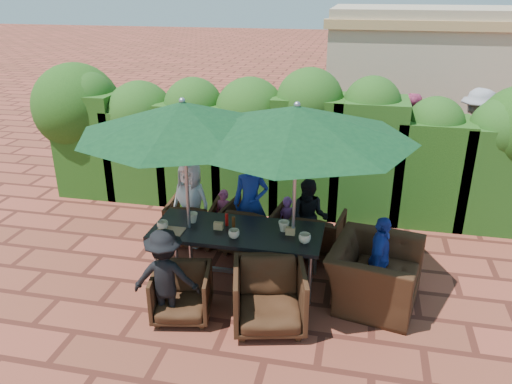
% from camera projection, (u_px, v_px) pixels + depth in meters
% --- Properties ---
extents(ground, '(80.00, 80.00, 0.00)m').
position_uv_depth(ground, '(249.00, 272.00, 6.91)').
color(ground, brown).
rests_on(ground, ground).
extents(dining_table, '(2.21, 0.90, 0.75)m').
position_uv_depth(dining_table, '(237.00, 235.00, 6.49)').
color(dining_table, black).
rests_on(dining_table, ground).
extents(umbrella_left, '(2.60, 2.60, 2.46)m').
position_uv_depth(umbrella_left, '(183.00, 118.00, 5.97)').
color(umbrella_left, gray).
rests_on(umbrella_left, ground).
extents(umbrella_right, '(2.83, 2.83, 2.46)m').
position_uv_depth(umbrella_right, '(297.00, 122.00, 5.77)').
color(umbrella_right, gray).
rests_on(umbrella_right, ground).
extents(chair_far_left, '(0.77, 0.73, 0.75)m').
position_uv_depth(chair_far_left, '(193.00, 219.00, 7.63)').
color(chair_far_left, black).
rests_on(chair_far_left, ground).
extents(chair_far_mid, '(0.89, 0.84, 0.81)m').
position_uv_depth(chair_far_mid, '(253.00, 225.00, 7.37)').
color(chair_far_mid, black).
rests_on(chair_far_mid, ground).
extents(chair_far_right, '(0.80, 0.76, 0.72)m').
position_uv_depth(chair_far_right, '(317.00, 231.00, 7.28)').
color(chair_far_right, black).
rests_on(chair_far_right, ground).
extents(chair_near_left, '(0.77, 0.74, 0.69)m').
position_uv_depth(chair_near_left, '(182.00, 291.00, 5.89)').
color(chair_near_left, black).
rests_on(chair_near_left, ground).
extents(chair_near_right, '(0.97, 0.93, 0.84)m').
position_uv_depth(chair_near_right, '(269.00, 294.00, 5.70)').
color(chair_near_right, black).
rests_on(chair_near_right, ground).
extents(chair_end_right, '(0.98, 1.30, 1.02)m').
position_uv_depth(chair_end_right, '(375.00, 265.00, 6.12)').
color(chair_end_right, black).
rests_on(chair_end_right, ground).
extents(adult_far_left, '(0.72, 0.52, 1.32)m').
position_uv_depth(adult_far_left, '(191.00, 203.00, 7.46)').
color(adult_far_left, silver).
rests_on(adult_far_left, ground).
extents(adult_far_mid, '(0.57, 0.49, 1.43)m').
position_uv_depth(adult_far_mid, '(251.00, 203.00, 7.35)').
color(adult_far_mid, '#1C349C').
rests_on(adult_far_mid, ground).
extents(adult_far_right, '(0.58, 0.38, 1.16)m').
position_uv_depth(adult_far_right, '(309.00, 218.00, 7.19)').
color(adult_far_right, black).
rests_on(adult_far_right, ground).
extents(adult_near_left, '(0.80, 0.46, 1.19)m').
position_uv_depth(adult_near_left, '(166.00, 277.00, 5.70)').
color(adult_near_left, black).
rests_on(adult_near_left, ground).
extents(adult_end_right, '(0.42, 0.70, 1.13)m').
position_uv_depth(adult_end_right, '(379.00, 259.00, 6.14)').
color(adult_end_right, '#1C349C').
rests_on(adult_end_right, ground).
extents(child_left, '(0.36, 0.31, 0.86)m').
position_uv_depth(child_left, '(224.00, 217.00, 7.57)').
color(child_left, '#C84679').
rests_on(child_left, ground).
extents(child_right, '(0.30, 0.25, 0.83)m').
position_uv_depth(child_right, '(287.00, 224.00, 7.39)').
color(child_right, '#A04DA8').
rests_on(child_right, ground).
extents(pedestrian_a, '(1.66, 1.38, 1.73)m').
position_uv_depth(pedestrian_a, '(382.00, 136.00, 10.05)').
color(pedestrian_a, '#227F34').
rests_on(pedestrian_a, ground).
extents(pedestrian_b, '(0.91, 0.67, 1.72)m').
position_uv_depth(pedestrian_b, '(407.00, 135.00, 10.09)').
color(pedestrian_b, '#C84679').
rests_on(pedestrian_b, ground).
extents(pedestrian_c, '(1.28, 1.24, 1.90)m').
position_uv_depth(pedestrian_c, '(475.00, 138.00, 9.61)').
color(pedestrian_c, gray).
rests_on(pedestrian_c, ground).
extents(cup_a, '(0.15, 0.15, 0.12)m').
position_uv_depth(cup_a, '(163.00, 225.00, 6.45)').
color(cup_a, beige).
rests_on(cup_a, dining_table).
extents(cup_b, '(0.14, 0.14, 0.13)m').
position_uv_depth(cup_b, '(193.00, 218.00, 6.64)').
color(cup_b, beige).
rests_on(cup_b, dining_table).
extents(cup_c, '(0.14, 0.14, 0.11)m').
position_uv_depth(cup_c, '(234.00, 234.00, 6.24)').
color(cup_c, beige).
rests_on(cup_c, dining_table).
extents(cup_d, '(0.15, 0.15, 0.14)m').
position_uv_depth(cup_d, '(284.00, 226.00, 6.41)').
color(cup_d, beige).
rests_on(cup_d, dining_table).
extents(cup_e, '(0.15, 0.15, 0.12)m').
position_uv_depth(cup_e, '(305.00, 238.00, 6.12)').
color(cup_e, beige).
rests_on(cup_e, dining_table).
extents(ketchup_bottle, '(0.04, 0.04, 0.17)m').
position_uv_depth(ketchup_bottle, '(227.00, 220.00, 6.55)').
color(ketchup_bottle, '#B20C0A').
rests_on(ketchup_bottle, dining_table).
extents(sauce_bottle, '(0.04, 0.04, 0.17)m').
position_uv_depth(sauce_bottle, '(234.00, 222.00, 6.47)').
color(sauce_bottle, '#4C230C').
rests_on(sauce_bottle, dining_table).
extents(serving_tray, '(0.35, 0.25, 0.02)m').
position_uv_depth(serving_tray, '(170.00, 231.00, 6.41)').
color(serving_tray, '#AF7A55').
rests_on(serving_tray, dining_table).
extents(number_block_left, '(0.12, 0.06, 0.10)m').
position_uv_depth(number_block_left, '(218.00, 226.00, 6.46)').
color(number_block_left, tan).
rests_on(number_block_left, dining_table).
extents(number_block_right, '(0.12, 0.06, 0.10)m').
position_uv_depth(number_block_right, '(290.00, 231.00, 6.32)').
color(number_block_right, tan).
rests_on(number_block_right, dining_table).
extents(hedge_wall, '(9.10, 1.60, 2.47)m').
position_uv_depth(hedge_wall, '(266.00, 135.00, 8.55)').
color(hedge_wall, '#173B10').
rests_on(hedge_wall, ground).
extents(building, '(6.20, 3.08, 3.20)m').
position_uv_depth(building, '(457.00, 78.00, 11.91)').
color(building, tan).
rests_on(building, ground).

